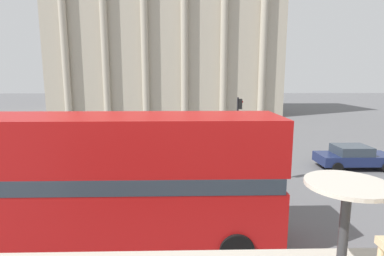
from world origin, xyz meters
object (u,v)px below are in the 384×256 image
pedestrian_yellow (197,120)px  double_decker_bus (102,175)px  plaza_building_left (167,31)px  pedestrian_white (240,123)px  cafe_dining_table (346,208)px  pedestrian_grey (169,117)px  traffic_light_mid (239,117)px  car_navy (353,157)px  pedestrian_olive (264,160)px  traffic_light_near (266,141)px

pedestrian_yellow → double_decker_bus: bearing=27.2°
plaza_building_left → pedestrian_white: plaza_building_left is taller
pedestrian_yellow → cafe_dining_table: bearing=37.1°
pedestrian_grey → pedestrian_yellow: pedestrian_grey is taller
cafe_dining_table → pedestrian_white: 26.43m
traffic_light_mid → car_navy: (6.12, -3.56, -1.85)m
cafe_dining_table → plaza_building_left: plaza_building_left is taller
pedestrian_olive → pedestrian_yellow: bearing=-21.8°
traffic_light_near → pedestrian_yellow: bearing=99.6°
double_decker_bus → traffic_light_mid: bearing=67.5°
traffic_light_mid → double_decker_bus: bearing=-118.7°
cafe_dining_table → pedestrian_grey: size_ratio=0.44×
traffic_light_mid → pedestrian_white: bearing=78.3°
double_decker_bus → pedestrian_white: (7.82, 19.12, -1.28)m
plaza_building_left → pedestrian_grey: (0.82, -13.22, -11.03)m
traffic_light_near → cafe_dining_table: bearing=-102.9°
pedestrian_yellow → pedestrian_white: bearing=98.8°
car_navy → plaza_building_left: bearing=-33.6°
double_decker_bus → plaza_building_left: bearing=96.1°
pedestrian_grey → traffic_light_near: bearing=-171.8°
cafe_dining_table → pedestrian_yellow: size_ratio=0.45×
cafe_dining_table → pedestrian_grey: bearing=95.4°
traffic_light_mid → pedestrian_white: traffic_light_mid is taller
double_decker_bus → pedestrian_white: double_decker_bus is taller
pedestrian_grey → pedestrian_yellow: size_ratio=1.02×
double_decker_bus → car_navy: size_ratio=2.56×
traffic_light_mid → pedestrian_white: (1.61, 7.74, -1.54)m
plaza_building_left → traffic_light_mid: bearing=-76.3°
double_decker_bus → pedestrian_yellow: size_ratio=6.64×
double_decker_bus → car_navy: 14.69m
cafe_dining_table → car_navy: 17.33m
double_decker_bus → traffic_light_near: 8.48m
pedestrian_white → plaza_building_left: bearing=100.6°
traffic_light_mid → pedestrian_grey: (-5.37, 12.21, -1.60)m
plaza_building_left → traffic_light_mid: plaza_building_left is taller
pedestrian_grey → pedestrian_olive: bearing=-171.0°
pedestrian_white → car_navy: bearing=-81.4°
plaza_building_left → pedestrian_grey: 17.24m
traffic_light_mid → traffic_light_near: bearing=-87.3°
traffic_light_mid → plaza_building_left: bearing=103.7°
car_navy → pedestrian_olive: size_ratio=2.40×
cafe_dining_table → car_navy: size_ratio=0.17×
pedestrian_white → pedestrian_yellow: bearing=138.3°
plaza_building_left → traffic_light_near: (6.47, -31.36, -9.84)m
car_navy → pedestrian_olive: pedestrian_olive is taller
double_decker_bus → cafe_dining_table: (3.70, -6.78, 2.00)m
plaza_building_left → car_navy: bearing=-67.0°
pedestrian_white → traffic_light_mid: bearing=-114.9°
traffic_light_mid → car_navy: 7.32m
traffic_light_mid → pedestrian_yellow: (-2.39, 9.91, -1.62)m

